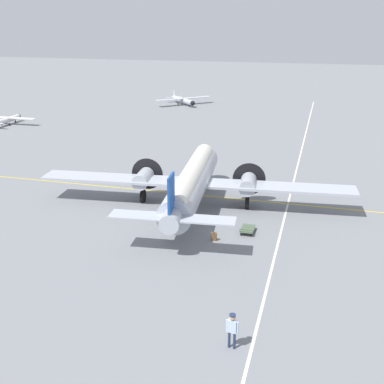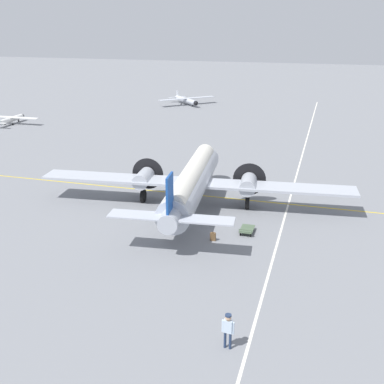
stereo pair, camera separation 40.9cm
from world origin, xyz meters
TOP-DOWN VIEW (x-y plane):
  - ground_plane at (0.00, 0.00)m, footprint 300.00×300.00m
  - apron_line_eastwest at (0.00, -3.55)m, footprint 120.00×0.16m
  - apron_line_northsouth at (-7.44, 0.00)m, footprint 0.16×120.00m
  - airliner_main at (0.04, -0.39)m, footprint 26.05×17.43m
  - crew_foreground at (-6.52, 16.44)m, footprint 0.62×0.34m
  - suitcase_near_door at (-3.03, 5.14)m, footprint 0.39×0.20m
  - baggage_cart at (-5.10, 3.19)m, footprint 0.95×1.62m
  - light_aircraft_distant at (35.70, -25.74)m, footprint 8.97×6.63m
  - light_aircraft_taxiing at (15.57, -50.04)m, footprint 8.75×8.59m

SIDE VIEW (x-z plane):
  - ground_plane at x=0.00m, z-range 0.00..0.00m
  - apron_line_eastwest at x=0.00m, z-range 0.00..0.01m
  - apron_line_northsouth at x=-7.44m, z-range 0.00..0.01m
  - baggage_cart at x=-5.10m, z-range -0.01..0.55m
  - suitcase_near_door at x=-3.03m, z-range -0.02..0.61m
  - light_aircraft_distant at x=35.70m, z-range -0.12..1.66m
  - light_aircraft_taxiing at x=15.57m, z-range -0.20..1.91m
  - crew_foreground at x=-6.52m, z-range 0.23..2.07m
  - airliner_main at x=0.04m, z-range -0.32..5.16m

